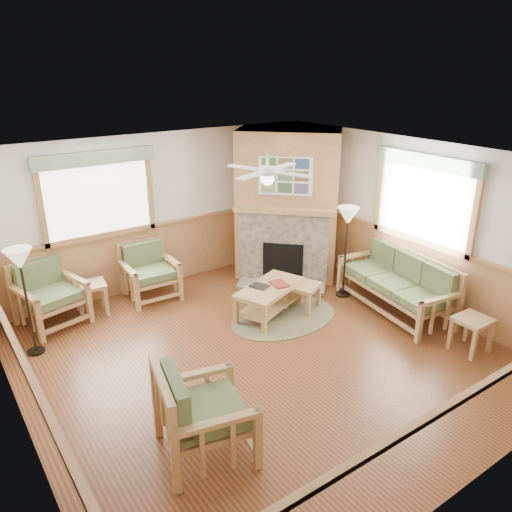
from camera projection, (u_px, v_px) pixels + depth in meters
floor at (261, 354)px, 6.93m from camera, size 6.00×6.00×0.01m
ceiling at (262, 160)px, 5.94m from camera, size 6.00×6.00×0.01m
wall_back at (162, 211)px, 8.72m from camera, size 6.00×0.02×2.70m
wall_front at (472, 377)px, 4.14m from camera, size 6.00×0.02×2.70m
wall_left at (10, 332)px, 4.83m from camera, size 0.02×6.00×2.70m
wall_right at (413, 224)px, 8.03m from camera, size 0.02×6.00×2.70m
wainscot at (261, 319)px, 6.72m from camera, size 6.00×6.00×1.10m
fireplace at (288, 205)px, 9.09m from camera, size 3.11×3.11×2.70m
window_back at (92, 149)px, 7.67m from camera, size 1.90×0.16×1.50m
window_right at (431, 152)px, 7.43m from camera, size 0.16×1.90×1.50m
ceiling_fan at (268, 157)px, 6.34m from camera, size 1.59×1.59×0.36m
sofa at (395, 283)px, 8.01m from camera, size 2.13×1.14×0.93m
armchair_back_left at (50, 295)px, 7.56m from camera, size 1.06×1.06×0.98m
armchair_back_right at (150, 272)px, 8.43m from camera, size 0.86×0.86×0.93m
armchair_left at (205, 411)px, 5.03m from camera, size 1.07×1.07×1.01m
coffee_table at (270, 300)px, 7.95m from camera, size 1.36×1.02×0.49m
end_table_chairs at (92, 298)px, 7.97m from camera, size 0.52×0.51×0.52m
end_table_sofa at (471, 334)px, 6.93m from camera, size 0.46×0.44×0.50m
footstool at (302, 296)px, 8.16m from camera, size 0.64×0.64×0.42m
braided_rug at (284, 318)px, 7.90m from camera, size 1.87×1.87×0.01m
floor_lamp_left at (27, 302)px, 6.69m from camera, size 0.46×0.46×1.55m
floor_lamp_right at (346, 252)px, 8.38m from camera, size 0.41×0.41×1.59m
book_red at (279, 283)px, 7.89m from camera, size 0.26×0.33×0.03m
book_dark at (259, 285)px, 7.82m from camera, size 0.29×0.33×0.02m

